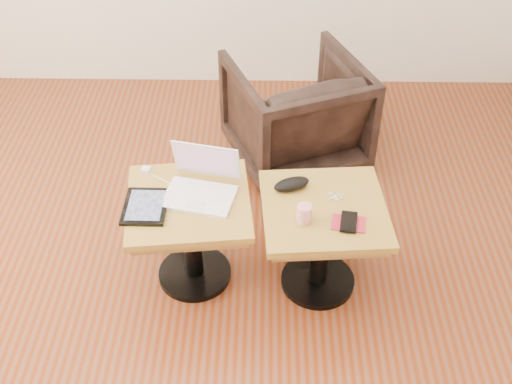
{
  "coord_description": "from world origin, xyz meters",
  "views": [
    {
      "loc": [
        0.47,
        -1.8,
        2.38
      ],
      "look_at": [
        0.44,
        0.36,
        0.55
      ],
      "focal_mm": 45.0,
      "sensor_mm": 36.0,
      "label": 1
    }
  ],
  "objects_px": {
    "laptop": "(202,185)",
    "striped_cup": "(304,214)",
    "side_table_right": "(323,227)",
    "armchair": "(296,113)",
    "side_table_left": "(190,220)"
  },
  "relations": [
    {
      "from": "laptop",
      "to": "striped_cup",
      "type": "xyz_separation_m",
      "value": [
        0.45,
        -0.18,
        -0.0
      ]
    },
    {
      "from": "side_table_right",
      "to": "striped_cup",
      "type": "height_order",
      "value": "striped_cup"
    },
    {
      "from": "laptop",
      "to": "armchair",
      "type": "bearing_deg",
      "value": 75.99
    },
    {
      "from": "striped_cup",
      "to": "armchair",
      "type": "distance_m",
      "value": 1.12
    },
    {
      "from": "side_table_right",
      "to": "laptop",
      "type": "xyz_separation_m",
      "value": [
        -0.55,
        0.09,
        0.17
      ]
    },
    {
      "from": "side_table_left",
      "to": "armchair",
      "type": "height_order",
      "value": "armchair"
    },
    {
      "from": "armchair",
      "to": "side_table_left",
      "type": "bearing_deg",
      "value": 39.79
    },
    {
      "from": "side_table_left",
      "to": "armchair",
      "type": "bearing_deg",
      "value": 55.44
    },
    {
      "from": "laptop",
      "to": "armchair",
      "type": "relative_size",
      "value": 0.5
    },
    {
      "from": "armchair",
      "to": "side_table_right",
      "type": "bearing_deg",
      "value": 73.02
    },
    {
      "from": "side_table_right",
      "to": "armchair",
      "type": "bearing_deg",
      "value": 90.85
    },
    {
      "from": "laptop",
      "to": "striped_cup",
      "type": "relative_size",
      "value": 4.31
    },
    {
      "from": "side_table_left",
      "to": "side_table_right",
      "type": "height_order",
      "value": "same"
    },
    {
      "from": "laptop",
      "to": "armchair",
      "type": "distance_m",
      "value": 1.05
    },
    {
      "from": "side_table_right",
      "to": "striped_cup",
      "type": "relative_size",
      "value": 7.02
    }
  ]
}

